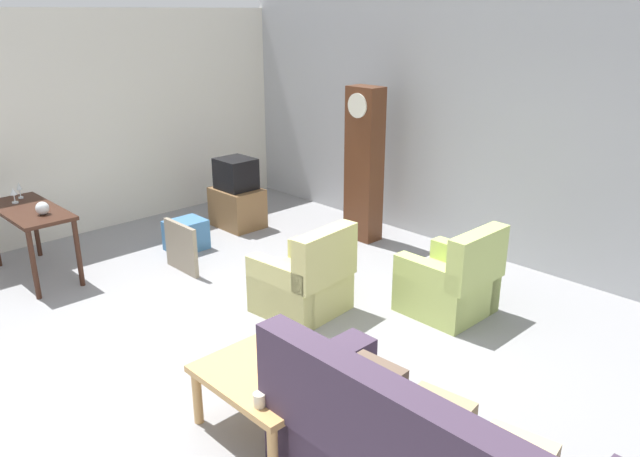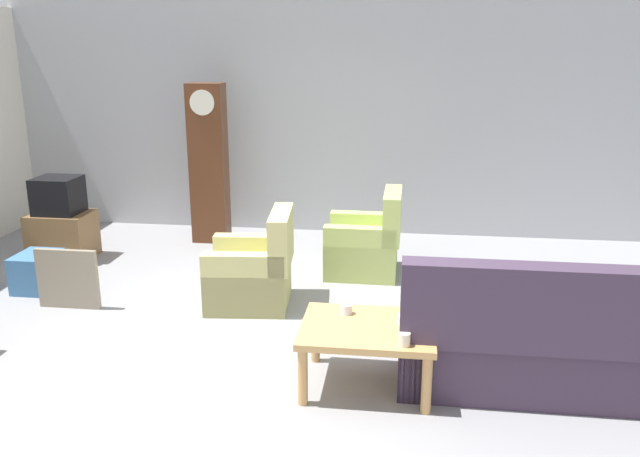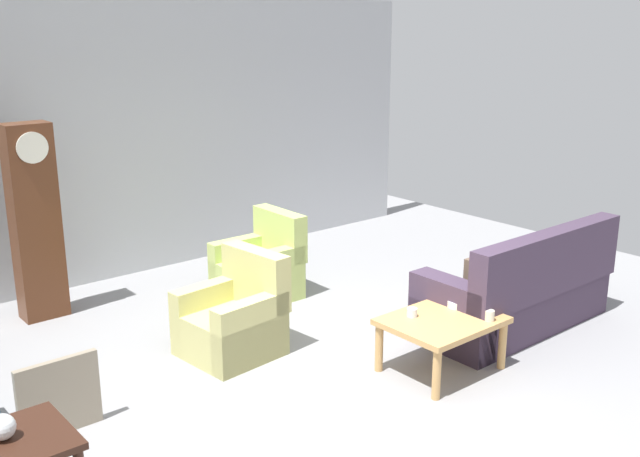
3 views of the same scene
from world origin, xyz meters
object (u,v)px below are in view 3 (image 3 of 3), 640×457
cup_blue_rimmed (412,312)px  bowl_white_stacked (457,304)px  couch_floral (519,293)px  cup_white_porcelain (449,295)px  armchair_olive_near (234,321)px  cup_cream_tall (490,316)px  armchair_olive_far (260,269)px  framed_picture_leaning (59,397)px  glass_dome_cloche (2,427)px  coffee_table_wood (442,326)px  grandfather_clock (35,222)px

cup_blue_rimmed → bowl_white_stacked: bearing=-12.7°
couch_floral → cup_white_porcelain: size_ratio=26.93×
armchair_olive_near → cup_white_porcelain: size_ratio=11.79×
cup_cream_tall → bowl_white_stacked: (0.03, 0.38, -0.02)m
armchair_olive_far → cup_cream_tall: (0.42, -2.74, 0.22)m
framed_picture_leaning → glass_dome_cloche: (-0.71, -1.21, 0.58)m
glass_dome_cloche → bowl_white_stacked: glass_dome_cloche is taller
coffee_table_wood → cup_cream_tall: (0.26, -0.29, 0.11)m
cup_blue_rimmed → glass_dome_cloche: bearing=-174.9°
armchair_olive_near → framed_picture_leaning: bearing=-169.1°
coffee_table_wood → cup_cream_tall: bearing=-47.8°
cup_blue_rimmed → cup_cream_tall: bearing=-48.1°
armchair_olive_near → cup_cream_tall: (1.44, -1.71, 0.22)m
cup_white_porcelain → bowl_white_stacked: 0.20m
coffee_table_wood → grandfather_clock: 4.08m
couch_floral → armchair_olive_far: bearing=121.7°
cup_blue_rimmed → cup_cream_tall: size_ratio=0.96×
armchair_olive_far → cup_white_porcelain: bearing=-76.0°
couch_floral → cup_cream_tall: bearing=-157.8°
armchair_olive_far → framed_picture_leaning: size_ratio=1.53×
couch_floral → glass_dome_cloche: bearing=-177.2°
armchair_olive_far → framed_picture_leaning: armchair_olive_far is taller
armchair_olive_near → bowl_white_stacked: bearing=-42.3°
couch_floral → framed_picture_leaning: couch_floral is taller
coffee_table_wood → cup_blue_rimmed: 0.28m
armchair_olive_near → cup_white_porcelain: (1.57, -1.17, 0.21)m
armchair_olive_near → bowl_white_stacked: (1.47, -1.34, 0.20)m
coffee_table_wood → grandfather_clock: grandfather_clock is taller
framed_picture_leaning → cup_cream_tall: framed_picture_leaning is taller
framed_picture_leaning → armchair_olive_far: bearing=26.3°
armchair_olive_near → bowl_white_stacked: 2.00m
armchair_olive_near → cup_cream_tall: armchair_olive_near is taller
framed_picture_leaning → cup_blue_rimmed: bearing=-18.3°
cup_white_porcelain → bowl_white_stacked: (-0.10, -0.17, -0.01)m
armchair_olive_far → bowl_white_stacked: size_ratio=5.30×
glass_dome_cloche → cup_blue_rimmed: bearing=5.1°
framed_picture_leaning → cup_white_porcelain: 3.40m
armchair_olive_near → armchair_olive_far: size_ratio=1.00×
couch_floral → coffee_table_wood: size_ratio=2.19×
couch_floral → framed_picture_leaning: 4.29m
couch_floral → coffee_table_wood: (-1.28, -0.12, 0.05)m
cup_white_porcelain → cup_blue_rimmed: cup_white_porcelain is taller
armchair_olive_far → cup_cream_tall: armchair_olive_far is taller
couch_floral → bowl_white_stacked: 0.99m
armchair_olive_far → couch_floral: bearing=-58.3°
armchair_olive_far → glass_dome_cloche: bearing=-143.4°
couch_floral → armchair_olive_near: bearing=152.1°
couch_floral → framed_picture_leaning: bearing=166.9°
grandfather_clock → cup_blue_rimmed: bearing=-57.9°
armchair_olive_far → grandfather_clock: bearing=154.9°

